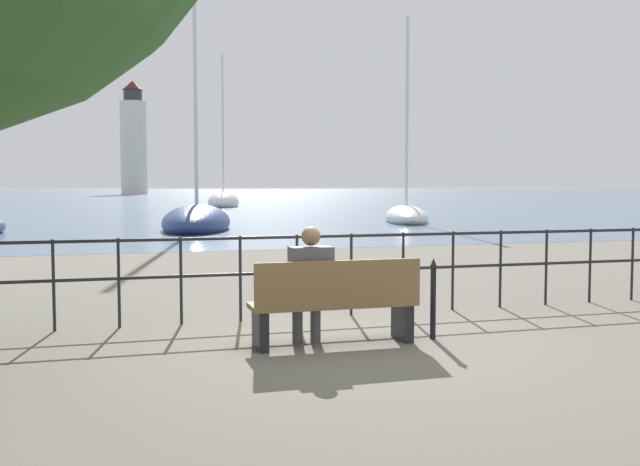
% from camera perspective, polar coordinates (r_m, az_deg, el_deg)
% --- Properties ---
extents(ground_plane, '(1000.00, 1000.00, 0.00)m').
position_cam_1_polar(ground_plane, '(7.54, 1.07, -8.88)').
color(ground_plane, '#605B51').
extents(harbor_water, '(600.00, 300.00, 0.01)m').
position_cam_1_polar(harbor_water, '(167.88, -15.50, 3.14)').
color(harbor_water, '#47607A').
rests_on(harbor_water, ground_plane).
extents(park_bench, '(1.75, 0.45, 0.90)m').
position_cam_1_polar(park_bench, '(7.40, 1.22, -5.72)').
color(park_bench, brown).
rests_on(park_bench, ground_plane).
extents(seated_person_left, '(0.44, 0.35, 1.24)m').
position_cam_1_polar(seated_person_left, '(7.36, -0.80, -3.82)').
color(seated_person_left, '#4C4C51').
rests_on(seated_person_left, ground_plane).
extents(promenade_railing, '(12.88, 0.04, 1.05)m').
position_cam_1_polar(promenade_railing, '(8.88, -1.85, -2.42)').
color(promenade_railing, black).
rests_on(promenade_railing, ground_plane).
extents(closed_umbrella, '(0.09, 0.09, 0.88)m').
position_cam_1_polar(closed_umbrella, '(7.79, 9.04, -4.85)').
color(closed_umbrella, black).
rests_on(closed_umbrella, ground_plane).
extents(sailboat_1, '(3.58, 6.38, 12.04)m').
position_cam_1_polar(sailboat_1, '(55.12, -7.73, 2.50)').
color(sailboat_1, white).
rests_on(sailboat_1, ground_plane).
extents(sailboat_3, '(3.88, 6.76, 9.54)m').
position_cam_1_polar(sailboat_3, '(32.66, 6.91, 1.38)').
color(sailboat_3, silver).
rests_on(sailboat_3, ground_plane).
extents(sailboat_4, '(3.81, 7.57, 11.30)m').
position_cam_1_polar(sailboat_4, '(27.28, -9.82, 0.95)').
color(sailboat_4, navy).
rests_on(sailboat_4, ground_plane).
extents(harbor_lighthouse, '(4.74, 4.74, 20.69)m').
position_cam_1_polar(harbor_lighthouse, '(135.92, -14.69, 7.07)').
color(harbor_lighthouse, silver).
rests_on(harbor_lighthouse, ground_plane).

